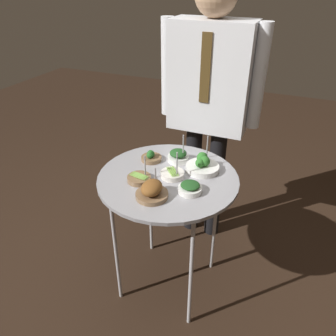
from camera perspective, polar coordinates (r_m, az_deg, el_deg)
The scene contains 10 objects.
ground_plane at distance 2.16m, azimuth 0.00°, elevation -18.98°, with size 8.00×8.00×0.00m, color black.
serving_cart at distance 1.67m, azimuth 0.00°, elevation -3.05°, with size 0.71×0.71×0.77m.
bowl_spinach_far_rim at distance 1.76m, azimuth 1.78°, elevation 2.07°, with size 0.11×0.11×0.16m.
bowl_broccoli_front_right at distance 1.69m, azimuth 6.03°, elevation 0.48°, with size 0.17×0.17×0.18m.
bowl_spinach_front_left at distance 1.52m, azimuth 3.87°, elevation -3.49°, with size 0.11×0.11×0.05m.
bowl_asparagus_mid_left at distance 1.61m, azimuth -5.02°, elevation -1.79°, with size 0.12×0.12×0.13m.
bowl_asparagus_center at distance 1.64m, azimuth 0.79°, elevation -1.04°, with size 0.12×0.12×0.15m.
bowl_roast_front_center at distance 1.48m, azimuth -2.91°, elevation -3.95°, with size 0.15×0.15×0.13m.
bowl_broccoli_back_right at distance 1.78m, azimuth -2.95°, elevation 1.95°, with size 0.11×0.11×0.06m.
waiter_figure at distance 1.99m, azimuth 7.29°, elevation 13.22°, with size 0.61×0.23×1.67m.
Camera 1 is at (0.54, -1.28, 1.66)m, focal length 35.00 mm.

